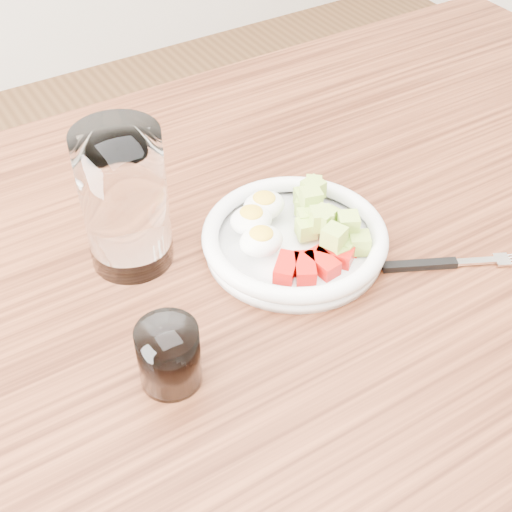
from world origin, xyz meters
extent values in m
cube|color=brown|center=(0.65, 0.35, 0.36)|extent=(0.07, 0.07, 0.73)
cube|color=brown|center=(0.00, 0.00, 0.75)|extent=(1.50, 0.90, 0.04)
cylinder|color=white|center=(0.05, 0.02, 0.78)|extent=(0.20, 0.20, 0.01)
torus|color=white|center=(0.05, 0.02, 0.79)|extent=(0.21, 0.21, 0.02)
cube|color=red|center=(0.01, -0.01, 0.79)|extent=(0.04, 0.04, 0.02)
cube|color=red|center=(0.03, -0.03, 0.79)|extent=(0.04, 0.04, 0.02)
cube|color=red|center=(0.05, -0.03, 0.79)|extent=(0.03, 0.04, 0.02)
cube|color=red|center=(0.07, -0.03, 0.79)|extent=(0.04, 0.04, 0.02)
cube|color=red|center=(0.09, -0.01, 0.79)|extent=(0.04, 0.04, 0.02)
ellipsoid|color=white|center=(0.02, 0.06, 0.80)|extent=(0.05, 0.04, 0.03)
ellipsoid|color=yellow|center=(0.02, 0.06, 0.81)|extent=(0.03, 0.03, 0.01)
ellipsoid|color=white|center=(0.04, 0.08, 0.80)|extent=(0.05, 0.04, 0.03)
ellipsoid|color=yellow|center=(0.04, 0.08, 0.81)|extent=(0.03, 0.03, 0.01)
ellipsoid|color=white|center=(0.01, 0.03, 0.80)|extent=(0.05, 0.04, 0.03)
ellipsoid|color=yellow|center=(0.01, 0.03, 0.81)|extent=(0.03, 0.03, 0.01)
cube|color=#B4CF4F|center=(0.09, -0.02, 0.79)|extent=(0.02, 0.02, 0.02)
cube|color=#B4CF4F|center=(0.11, 0.03, 0.79)|extent=(0.02, 0.02, 0.02)
cube|color=#B4CF4F|center=(0.10, -0.03, 0.80)|extent=(0.03, 0.03, 0.02)
cube|color=#B4CF4F|center=(0.08, 0.01, 0.81)|extent=(0.03, 0.03, 0.02)
cube|color=#B4CF4F|center=(0.08, -0.03, 0.79)|extent=(0.02, 0.02, 0.02)
cube|color=#B4CF4F|center=(0.09, 0.07, 0.80)|extent=(0.03, 0.03, 0.02)
cube|color=#B4CF4F|center=(0.09, 0.06, 0.79)|extent=(0.03, 0.03, 0.02)
cube|color=#B4CF4F|center=(0.07, -0.02, 0.81)|extent=(0.03, 0.03, 0.02)
cube|color=#B4CF4F|center=(0.10, -0.01, 0.81)|extent=(0.03, 0.03, 0.02)
cube|color=#B4CF4F|center=(0.10, 0.07, 0.81)|extent=(0.03, 0.03, 0.02)
cube|color=#B4CF4F|center=(0.08, 0.03, 0.80)|extent=(0.02, 0.02, 0.02)
cube|color=#B4CF4F|center=(0.09, 0.05, 0.80)|extent=(0.02, 0.02, 0.02)
cube|color=#B4CF4F|center=(0.06, 0.02, 0.80)|extent=(0.03, 0.03, 0.02)
cube|color=#B4CF4F|center=(0.10, -0.01, 0.79)|extent=(0.02, 0.02, 0.02)
cube|color=#B4CF4F|center=(0.07, 0.03, 0.80)|extent=(0.02, 0.02, 0.02)
cube|color=#B4CF4F|center=(0.09, 0.05, 0.81)|extent=(0.03, 0.03, 0.02)
cube|color=#B4CF4F|center=(0.11, 0.07, 0.81)|extent=(0.03, 0.03, 0.02)
cube|color=#B4CF4F|center=(0.08, 0.01, 0.81)|extent=(0.03, 0.03, 0.02)
cube|color=black|center=(0.15, -0.07, 0.77)|extent=(0.08, 0.05, 0.01)
cube|color=silver|center=(0.21, -0.10, 0.77)|extent=(0.05, 0.03, 0.00)
cube|color=silver|center=(0.24, -0.12, 0.77)|extent=(0.02, 0.02, 0.00)
cylinder|color=white|center=(-0.11, 0.11, 0.85)|extent=(0.09, 0.09, 0.17)
cylinder|color=white|center=(-0.15, -0.07, 0.80)|extent=(0.06, 0.06, 0.07)
cylinder|color=black|center=(-0.15, -0.07, 0.80)|extent=(0.05, 0.05, 0.06)
camera|label=1|loc=(-0.31, -0.47, 1.32)|focal=50.00mm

